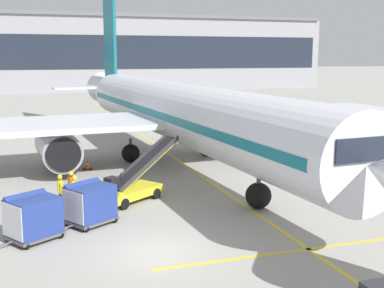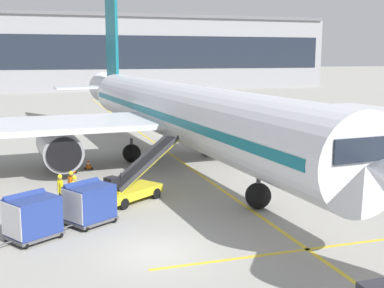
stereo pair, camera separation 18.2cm
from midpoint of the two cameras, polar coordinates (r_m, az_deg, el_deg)
name	(u,v)px [view 2 (the right image)]	position (r m, az deg, el deg)	size (l,w,h in m)	color
ground_plane	(157,252)	(19.75, -3.77, -12.21)	(600.00, 600.00, 0.00)	#9E9B93
parked_airplane	(175,112)	(35.31, -1.77, 3.72)	(37.35, 47.57, 15.63)	silver
belt_loader	(133,184)	(26.38, -6.54, -4.52)	(5.04, 4.05, 3.09)	gold
baggage_cart_lead	(89,202)	(23.00, -11.42, -6.51)	(2.73, 2.42, 1.91)	#515156
baggage_cart_second	(32,216)	(21.69, -17.53, -7.81)	(2.73, 2.42, 1.91)	#515156
ground_crew_by_loader	(71,186)	(26.09, -13.37, -4.62)	(0.34, 0.55, 1.74)	#333847
ground_crew_by_carts	(74,196)	(24.11, -13.10, -5.82)	(0.38, 0.53, 1.74)	#514C42
ground_crew_marshaller	(60,189)	(25.54, -14.55, -4.99)	(0.27, 0.57, 1.74)	#333847
ground_crew_wingwalker	(75,190)	(25.13, -12.98, -5.17)	(0.37, 0.53, 1.74)	#514C42
safety_cone_engine_keepout	(72,167)	(33.30, -13.38, -2.61)	(0.63, 0.63, 0.72)	black
safety_cone_wingtip	(72,180)	(29.71, -13.34, -4.05)	(0.71, 0.71, 0.80)	black
safety_cone_nose_mark	(88,164)	(34.23, -11.56, -2.28)	(0.55, 0.55, 0.63)	black
apron_guidance_line_lead_in	(184,164)	(35.18, -0.71, -2.24)	(0.20, 110.00, 0.01)	yellow
apron_guidance_line_stop_bar	(300,250)	(20.35, 12.39, -11.73)	(12.00, 0.20, 0.01)	yellow
terminal_building	(84,53)	(117.66, -12.09, 10.11)	(111.64, 18.09, 16.45)	#939399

